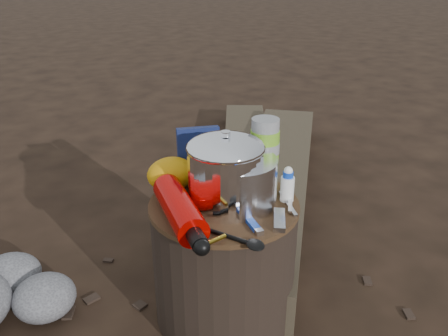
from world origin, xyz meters
name	(u,v)px	position (x,y,z in m)	size (l,w,h in m)	color
ground	(224,310)	(0.00, 0.00, 0.00)	(60.00, 60.00, 0.00)	black
stump	(224,260)	(0.00, 0.00, 0.19)	(0.41, 0.41, 0.38)	black
log_main	(275,182)	(0.53, 0.57, 0.07)	(0.28, 1.68, 0.14)	#3C3326
log_small	(247,149)	(0.62, 0.99, 0.05)	(0.23, 1.26, 0.10)	#3C3326
foil_windscreen	(237,181)	(0.03, -0.01, 0.44)	(0.21, 0.21, 0.13)	silver
camping_pot	(226,171)	(0.00, -0.01, 0.48)	(0.20, 0.20, 0.20)	white
fuel_bottle	(180,209)	(-0.14, -0.04, 0.41)	(0.08, 0.32, 0.08)	#BA0401
thermos	(264,154)	(0.15, 0.04, 0.48)	(0.08, 0.08, 0.20)	#72B128
travel_mug	(231,159)	(0.09, 0.14, 0.43)	(0.08, 0.08, 0.12)	black
stuff_sack	(171,174)	(-0.10, 0.14, 0.42)	(0.14, 0.11, 0.09)	orange
food_pouch	(199,154)	(0.00, 0.17, 0.45)	(0.12, 0.03, 0.16)	#0F1A4C
lighter	(253,225)	(0.01, -0.14, 0.38)	(0.02, 0.07, 0.01)	blue
multitool	(279,220)	(0.08, -0.15, 0.38)	(0.03, 0.10, 0.01)	silver
pot_grabber	(288,202)	(0.15, -0.08, 0.38)	(0.04, 0.14, 0.01)	silver
spork	(227,236)	(-0.07, -0.16, 0.38)	(0.03, 0.16, 0.01)	black
squeeze_bottle	(287,186)	(0.16, -0.06, 0.42)	(0.04, 0.04, 0.09)	white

